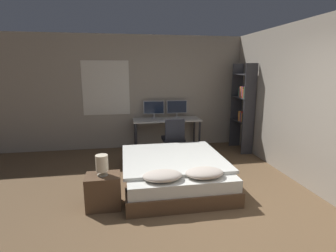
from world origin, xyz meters
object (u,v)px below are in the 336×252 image
desk (167,123)px  computer_mouse (181,119)px  office_chair (173,142)px  nightstand (103,191)px  bed (174,171)px  monitor_left (154,108)px  monitor_right (177,108)px  bookshelf (244,104)px  bedside_lamp (102,164)px  keyboard (168,120)px

desk → computer_mouse: 0.37m
office_chair → nightstand: bearing=-125.9°
desk → computer_mouse: (0.30, -0.18, 0.11)m
bed → desk: desk is taller
bed → office_chair: office_chair is taller
monitor_left → monitor_right: same height
nightstand → bookshelf: 3.85m
nightstand → bedside_lamp: (0.00, 0.00, 0.41)m
monitor_right → desk: bearing=-146.4°
nightstand → monitor_left: monitor_left is taller
monitor_right → bookshelf: bookshelf is taller
bedside_lamp → computer_mouse: bearing=55.4°
desk → monitor_left: size_ratio=3.17×
nightstand → monitor_right: (1.62, 2.74, 0.75)m
monitor_right → office_chair: (-0.25, -0.84, -0.63)m
bedside_lamp → office_chair: 2.36m
monitor_left → computer_mouse: size_ratio=7.20×
bedside_lamp → monitor_right: 3.20m
nightstand → desk: 2.91m
bed → computer_mouse: size_ratio=27.57×
bed → computer_mouse: bearing=74.1°
desk → office_chair: (0.04, -0.65, -0.30)m
desk → monitor_left: (-0.28, 0.19, 0.33)m
monitor_right → office_chair: bearing=-106.3°
keyboard → bookshelf: 1.79m
bedside_lamp → monitor_left: monitor_left is taller
computer_mouse → bookshelf: (1.45, -0.22, 0.35)m
computer_mouse → desk: bearing=148.1°
monitor_left → keyboard: (0.28, -0.37, -0.23)m
computer_mouse → bookshelf: bearing=-8.8°
bed → nightstand: 1.25m
desk → office_chair: bearing=-86.8°
bedside_lamp → nightstand: bearing=0.0°
bed → computer_mouse: computer_mouse is taller
keyboard → monitor_left: bearing=127.3°
bedside_lamp → office_chair: bearing=54.1°
keyboard → office_chair: 0.62m
nightstand → monitor_left: size_ratio=0.95×
nightstand → bedside_lamp: bearing=0.0°
monitor_left → office_chair: (0.32, -0.84, -0.63)m
nightstand → computer_mouse: size_ratio=6.87×
bedside_lamp → computer_mouse: size_ratio=4.15×
bedside_lamp → computer_mouse: 2.87m
bed → nightstand: bearing=-153.1°
computer_mouse → office_chair: 0.68m
monitor_left → monitor_right: bearing=0.0°
nightstand → monitor_right: monitor_right is taller
bed → monitor_left: monitor_left is taller
computer_mouse → office_chair: size_ratio=0.08×
monitor_left → office_chair: size_ratio=0.56×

